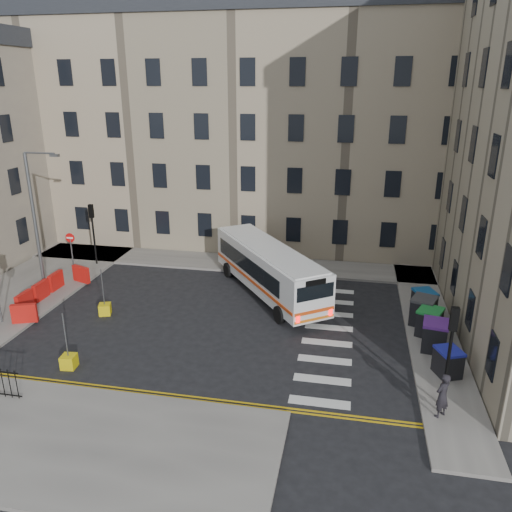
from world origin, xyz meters
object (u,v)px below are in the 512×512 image
(wheelie_bin_d, at_px, (423,311))
(bus, at_px, (268,268))
(bollard_yellow, at_px, (105,309))
(bollard_chevron, at_px, (69,361))
(wheelie_bin_c, at_px, (429,322))
(wheelie_bin_a, at_px, (448,362))
(wheelie_bin_b, at_px, (434,335))
(streetlamp, at_px, (35,220))
(pedestrian, at_px, (442,395))
(wheelie_bin_e, at_px, (424,302))

(wheelie_bin_d, bearing_deg, bus, -176.39)
(bollard_yellow, xyz_separation_m, bollard_chevron, (0.96, -5.20, 0.00))
(wheelie_bin_c, xyz_separation_m, bollard_chevron, (-15.70, -5.89, -0.53))
(wheelie_bin_a, height_order, wheelie_bin_b, wheelie_bin_b)
(streetlamp, relative_size, bus, 0.83)
(bus, xyz_separation_m, pedestrian, (8.19, -10.24, -0.60))
(streetlamp, height_order, bollard_chevron, streetlamp)
(wheelie_bin_c, xyz_separation_m, wheelie_bin_d, (-0.16, 1.16, 0.04))
(wheelie_bin_a, height_order, bollard_chevron, wheelie_bin_a)
(wheelie_bin_b, height_order, wheelie_bin_d, wheelie_bin_d)
(pedestrian, relative_size, bollard_chevron, 2.93)
(streetlamp, xyz_separation_m, wheelie_bin_d, (21.63, -0.53, -3.47))
(wheelie_bin_d, bearing_deg, bollard_chevron, -134.77)
(bus, height_order, wheelie_bin_b, bus)
(pedestrian, height_order, bollard_chevron, pedestrian)
(wheelie_bin_a, relative_size, wheelie_bin_b, 0.94)
(bus, relative_size, bollard_chevron, 16.26)
(pedestrian, xyz_separation_m, bollard_yellow, (-16.29, 5.79, -0.73))
(wheelie_bin_b, distance_m, bollard_yellow, 16.74)
(wheelie_bin_c, xyz_separation_m, wheelie_bin_e, (0.03, 2.42, -0.03))
(wheelie_bin_e, bearing_deg, wheelie_bin_d, -119.33)
(wheelie_bin_b, bearing_deg, streetlamp, -178.84)
(wheelie_bin_c, distance_m, bollard_chevron, 16.78)
(streetlamp, xyz_separation_m, wheelie_bin_b, (21.84, -3.12, -3.48))
(streetlamp, relative_size, bollard_yellow, 13.57)
(bus, relative_size, wheelie_bin_c, 6.32)
(bus, bearing_deg, wheelie_bin_a, -75.29)
(wheelie_bin_a, xyz_separation_m, pedestrian, (-0.69, -2.95, 0.28))
(wheelie_bin_c, relative_size, bollard_yellow, 2.57)
(wheelie_bin_d, distance_m, wheelie_bin_e, 1.27)
(wheelie_bin_a, bearing_deg, wheelie_bin_b, 75.15)
(wheelie_bin_e, relative_size, pedestrian, 0.83)
(wheelie_bin_a, xyz_separation_m, wheelie_bin_b, (-0.27, 2.09, 0.11))
(wheelie_bin_b, xyz_separation_m, bollard_yellow, (-16.71, 0.74, -0.55))
(bus, xyz_separation_m, wheelie_bin_c, (8.56, -3.76, -0.80))
(streetlamp, relative_size, wheelie_bin_a, 6.06)
(wheelie_bin_d, bearing_deg, wheelie_bin_e, 102.11)
(wheelie_bin_d, relative_size, bollard_yellow, 2.67)
(wheelie_bin_b, bearing_deg, wheelie_bin_a, -73.36)
(streetlamp, height_order, wheelie_bin_d, streetlamp)
(pedestrian, bearing_deg, wheelie_bin_e, -136.93)
(pedestrian, bearing_deg, bus, -95.70)
(bus, bearing_deg, wheelie_bin_e, -44.78)
(wheelie_bin_a, distance_m, wheelie_bin_d, 4.71)
(wheelie_bin_d, bearing_deg, wheelie_bin_b, -64.62)
(bus, bearing_deg, streetlamp, 153.02)
(wheelie_bin_e, bearing_deg, bollard_chevron, -172.77)
(streetlamp, distance_m, bollard_chevron, 10.53)
(wheelie_bin_a, xyz_separation_m, wheelie_bin_d, (-0.48, 4.69, 0.12))
(pedestrian, distance_m, bollard_chevron, 15.36)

